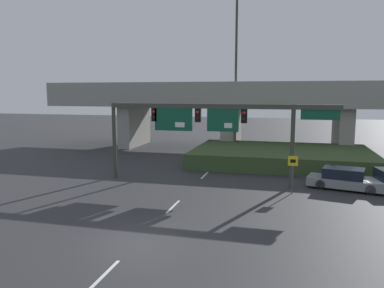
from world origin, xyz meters
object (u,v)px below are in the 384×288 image
Objects in this scene: signal_gantry at (210,119)px; speed_limit_sign at (293,169)px; highway_light_pole_near at (236,73)px; parked_sedan_near_right at (345,179)px.

signal_gantry is 6.53× the size of speed_limit_sign.
highway_light_pole_near is at bearing 89.99° from signal_gantry.
speed_limit_sign is 4.04m from parked_sedan_near_right.
highway_light_pole_near reaches higher than parked_sedan_near_right.
highway_light_pole_near is 16.73m from parked_sedan_near_right.
signal_gantry is 1.01× the size of highway_light_pole_near.
parked_sedan_near_right is at bearing 30.70° from speed_limit_sign.
parked_sedan_near_right is (8.93, -11.95, -7.57)m from highway_light_pole_near.
signal_gantry is 9.74m from parked_sedan_near_right.
highway_light_pole_near reaches higher than speed_limit_sign.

